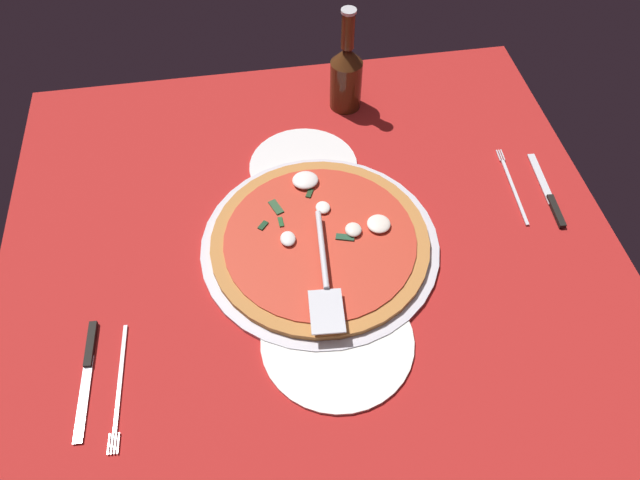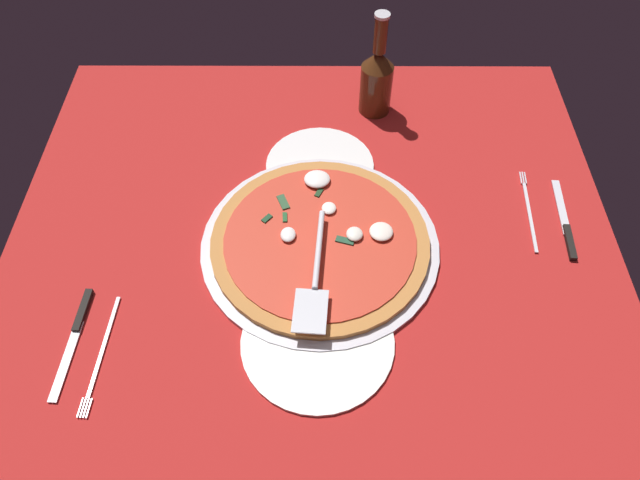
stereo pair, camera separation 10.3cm
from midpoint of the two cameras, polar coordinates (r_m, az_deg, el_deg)
ground_plane at (r=103.89cm, az=2.03°, el=-2.09°), size 108.42×108.42×0.80cm
pizza_pan at (r=104.52cm, az=2.82°, el=-0.72°), size 41.83×41.83×1.23cm
dinner_plate_left at (r=117.47cm, az=2.51°, el=6.97°), size 21.15×21.15×1.00cm
dinner_plate_right at (r=94.50cm, az=2.94°, el=-9.99°), size 24.15×24.15×1.00cm
pizza at (r=103.60cm, az=2.90°, el=-0.17°), size 38.25×38.25×2.77cm
pizza_server at (r=96.37cm, az=2.69°, el=-3.57°), size 24.04×5.87×1.00cm
place_setting_near at (r=99.43cm, az=-18.61°, el=-9.65°), size 21.75×12.13×1.40cm
place_setting_far at (r=118.09cm, az=23.34°, el=1.67°), size 21.86×14.88×1.40cm
beer_bottle at (r=126.15cm, az=7.87°, el=14.95°), size 6.64×6.64×22.85cm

